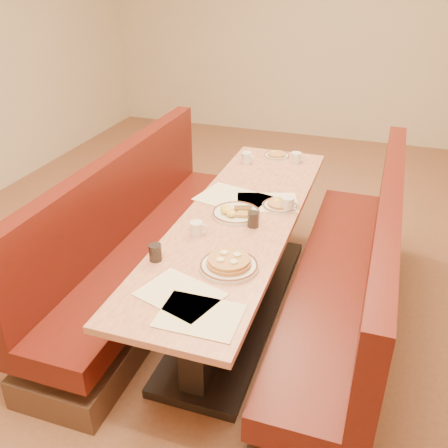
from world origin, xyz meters
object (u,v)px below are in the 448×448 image
(booth_left, at_px, (141,249))
(coffee_mug_a, at_px, (288,204))
(coffee_mug_d, at_px, (247,158))
(soda_tumbler_near, at_px, (155,252))
(diner_table, at_px, (239,265))
(eggs_plate, at_px, (236,213))
(coffee_mug_c, at_px, (297,157))
(booth_right, at_px, (349,288))
(pancake_plate, at_px, (229,264))
(soda_tumbler_mid, at_px, (253,219))
(coffee_mug_b, at_px, (197,228))

(booth_left, distance_m, coffee_mug_a, 1.11)
(coffee_mug_d, bearing_deg, soda_tumbler_near, -67.66)
(diner_table, distance_m, eggs_plate, 0.40)
(coffee_mug_c, bearing_deg, booth_right, -67.04)
(pancake_plate, xyz_separation_m, coffee_mug_c, (0.04, 1.61, 0.02))
(booth_left, height_order, coffee_mug_a, booth_left)
(eggs_plate, bearing_deg, soda_tumbler_mid, -36.05)
(coffee_mug_b, xyz_separation_m, coffee_mug_c, (0.33, 1.33, 0.00))
(booth_right, xyz_separation_m, eggs_plate, (-0.76, 0.00, 0.41))
(coffee_mug_b, height_order, soda_tumbler_mid, soda_tumbler_mid)
(soda_tumbler_near, bearing_deg, booth_left, 125.25)
(pancake_plate, distance_m, coffee_mug_c, 1.61)
(booth_left, bearing_deg, soda_tumbler_mid, -6.85)
(pancake_plate, distance_m, coffee_mug_d, 1.51)
(coffee_mug_c, height_order, soda_tumbler_mid, soda_tumbler_mid)
(eggs_plate, relative_size, coffee_mug_a, 2.52)
(coffee_mug_c, relative_size, soda_tumbler_near, 1.16)
(booth_right, distance_m, coffee_mug_c, 1.25)
(eggs_plate, xyz_separation_m, soda_tumbler_mid, (0.15, -0.11, 0.03))
(pancake_plate, distance_m, soda_tumbler_near, 0.41)
(coffee_mug_b, bearing_deg, diner_table, 45.64)
(coffee_mug_a, relative_size, soda_tumbler_mid, 1.29)
(diner_table, relative_size, coffee_mug_d, 22.57)
(eggs_plate, height_order, coffee_mug_b, coffee_mug_b)
(pancake_plate, distance_m, coffee_mug_b, 0.40)
(coffee_mug_c, bearing_deg, coffee_mug_b, -110.01)
(coffee_mug_c, relative_size, coffee_mug_d, 1.01)
(soda_tumbler_near, height_order, soda_tumbler_mid, same)
(pancake_plate, relative_size, coffee_mug_a, 2.58)
(coffee_mug_c, distance_m, soda_tumbler_near, 1.72)
(coffee_mug_a, distance_m, coffee_mug_d, 0.87)
(soda_tumbler_mid, bearing_deg, booth_right, 9.47)
(diner_table, height_order, coffee_mug_d, coffee_mug_d)
(booth_right, relative_size, coffee_mug_b, 22.66)
(booth_right, distance_m, eggs_plate, 0.86)
(diner_table, bearing_deg, coffee_mug_b, -118.60)
(eggs_plate, distance_m, soda_tumbler_mid, 0.18)
(diner_table, relative_size, coffee_mug_a, 20.12)
(coffee_mug_b, height_order, coffee_mug_c, same)
(diner_table, relative_size, booth_left, 1.00)
(coffee_mug_c, height_order, coffee_mug_d, coffee_mug_d)
(pancake_plate, height_order, coffee_mug_b, coffee_mug_b)
(eggs_plate, bearing_deg, coffee_mug_a, 29.28)
(coffee_mug_b, xyz_separation_m, soda_tumbler_near, (-0.11, -0.33, 0.00))
(soda_tumbler_near, bearing_deg, coffee_mug_c, 75.20)
(diner_table, height_order, coffee_mug_a, coffee_mug_a)
(coffee_mug_b, bearing_deg, coffee_mug_c, 60.42)
(coffee_mug_d, xyz_separation_m, soda_tumbler_near, (-0.07, -1.53, 0.00))
(booth_right, height_order, coffee_mug_a, booth_right)
(booth_left, bearing_deg, coffee_mug_c, 48.99)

